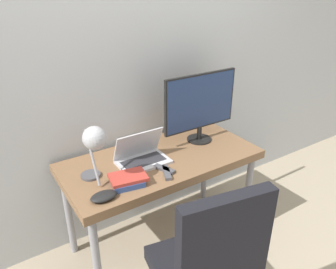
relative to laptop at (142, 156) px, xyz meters
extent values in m
plane|color=tan|center=(0.15, -0.34, -0.80)|extent=(12.00, 12.00, 0.00)
cube|color=silver|center=(0.15, 0.37, 0.50)|extent=(8.00, 0.05, 2.60)
cube|color=brown|center=(0.15, -0.02, -0.08)|extent=(1.37, 0.65, 0.06)
cylinder|color=gray|center=(-0.48, -0.28, -0.45)|extent=(0.05, 0.05, 0.69)
cylinder|color=gray|center=(0.77, -0.28, -0.45)|extent=(0.05, 0.05, 0.69)
cylinder|color=gray|center=(-0.48, 0.25, -0.45)|extent=(0.05, 0.05, 0.69)
cylinder|color=gray|center=(0.77, 0.25, -0.45)|extent=(0.05, 0.05, 0.69)
cube|color=silver|center=(0.00, -0.02, -0.04)|extent=(0.34, 0.22, 0.02)
cube|color=#2D2D33|center=(0.00, -0.02, -0.03)|extent=(0.29, 0.13, 0.00)
cube|color=silver|center=(0.00, 0.04, 0.07)|extent=(0.34, 0.10, 0.20)
cube|color=silver|center=(0.00, 0.04, 0.07)|extent=(0.31, 0.08, 0.18)
cylinder|color=black|center=(0.53, 0.05, -0.04)|extent=(0.19, 0.19, 0.01)
cylinder|color=black|center=(0.53, 0.05, 0.02)|extent=(0.04, 0.04, 0.11)
cube|color=black|center=(0.53, 0.06, 0.27)|extent=(0.62, 0.02, 0.42)
cube|color=navy|center=(0.53, 0.05, 0.27)|extent=(0.59, 0.00, 0.39)
cylinder|color=#4C4C51|center=(-0.36, 0.02, -0.04)|extent=(0.12, 0.12, 0.02)
cylinder|color=#99999E|center=(-0.36, -0.06, 0.13)|extent=(0.02, 0.16, 0.32)
sphere|color=#B2B2B7|center=(-0.36, -0.13, 0.28)|extent=(0.13, 0.13, 0.13)
cube|color=black|center=(-0.09, -0.92, -0.02)|extent=(0.46, 0.15, 0.58)
cube|color=#334C8C|center=(-0.20, -0.18, -0.03)|extent=(0.21, 0.19, 0.04)
cube|color=#B2382D|center=(-0.19, -0.18, 0.00)|extent=(0.24, 0.19, 0.02)
cube|color=#4C4C51|center=(0.07, -0.18, -0.04)|extent=(0.09, 0.15, 0.02)
cube|color=#4C4C51|center=(0.06, -0.22, -0.04)|extent=(0.10, 0.16, 0.02)
ellipsoid|color=black|center=(-0.38, -0.25, -0.03)|extent=(0.16, 0.10, 0.04)
camera|label=1|loc=(-0.90, -1.71, 1.09)|focal=35.00mm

